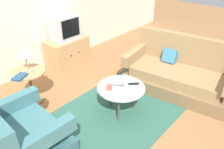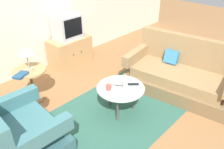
{
  "view_description": "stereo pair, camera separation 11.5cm",
  "coord_description": "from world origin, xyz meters",
  "px_view_note": "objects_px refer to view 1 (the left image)",
  "views": [
    {
      "loc": [
        -2.25,
        -1.8,
        2.39
      ],
      "look_at": [
        0.11,
        0.28,
        0.55
      ],
      "focal_mm": 36.54,
      "sensor_mm": 36.0,
      "label": 1
    },
    {
      "loc": [
        -2.17,
        -1.88,
        2.39
      ],
      "look_at": [
        0.11,
        0.28,
        0.55
      ],
      "focal_mm": 36.54,
      "sensor_mm": 36.0,
      "label": 2
    }
  ],
  "objects_px": {
    "couch": "(178,74)",
    "table_lamp": "(25,52)",
    "tv_remote_dark": "(134,84)",
    "television": "(65,27)",
    "bowl": "(119,83)",
    "armchair": "(24,136)",
    "mug": "(109,87)",
    "tv_stand": "(68,52)",
    "side_table": "(30,80)",
    "book": "(20,77)",
    "coffee_table": "(121,89)",
    "vase": "(126,82)"
  },
  "relations": [
    {
      "from": "tv_remote_dark",
      "to": "table_lamp",
      "type": "bearing_deg",
      "value": 170.96
    },
    {
      "from": "bowl",
      "to": "book",
      "type": "relative_size",
      "value": 0.62
    },
    {
      "from": "armchair",
      "to": "book",
      "type": "bearing_deg",
      "value": 152.09
    },
    {
      "from": "armchair",
      "to": "mug",
      "type": "distance_m",
      "value": 1.35
    },
    {
      "from": "coffee_table",
      "to": "tv_stand",
      "type": "height_order",
      "value": "tv_stand"
    },
    {
      "from": "armchair",
      "to": "tv_remote_dark",
      "type": "xyz_separation_m",
      "value": [
        1.66,
        -0.45,
        0.17
      ]
    },
    {
      "from": "couch",
      "to": "side_table",
      "type": "bearing_deg",
      "value": 41.76
    },
    {
      "from": "mug",
      "to": "television",
      "type": "bearing_deg",
      "value": 70.24
    },
    {
      "from": "armchair",
      "to": "mug",
      "type": "relative_size",
      "value": 7.95
    },
    {
      "from": "bowl",
      "to": "tv_remote_dark",
      "type": "bearing_deg",
      "value": -45.3
    },
    {
      "from": "armchair",
      "to": "television",
      "type": "xyz_separation_m",
      "value": [
        1.97,
        1.59,
        0.55
      ]
    },
    {
      "from": "couch",
      "to": "coffee_table",
      "type": "distance_m",
      "value": 1.25
    },
    {
      "from": "book",
      "to": "side_table",
      "type": "bearing_deg",
      "value": 1.81
    },
    {
      "from": "tv_stand",
      "to": "mug",
      "type": "relative_size",
      "value": 6.87
    },
    {
      "from": "couch",
      "to": "tv_stand",
      "type": "bearing_deg",
      "value": 8.14
    },
    {
      "from": "side_table",
      "to": "coffee_table",
      "type": "bearing_deg",
      "value": -58.0
    },
    {
      "from": "coffee_table",
      "to": "television",
      "type": "xyz_separation_m",
      "value": [
        0.5,
        1.94,
        0.43
      ]
    },
    {
      "from": "coffee_table",
      "to": "tv_stand",
      "type": "distance_m",
      "value": 1.99
    },
    {
      "from": "couch",
      "to": "mug",
      "type": "height_order",
      "value": "couch"
    },
    {
      "from": "couch",
      "to": "bowl",
      "type": "relative_size",
      "value": 11.97
    },
    {
      "from": "tv_stand",
      "to": "bowl",
      "type": "bearing_deg",
      "value": -104.1
    },
    {
      "from": "couch",
      "to": "book",
      "type": "xyz_separation_m",
      "value": [
        -2.17,
        1.55,
        0.31
      ]
    },
    {
      "from": "armchair",
      "to": "couch",
      "type": "relative_size",
      "value": 0.52
    },
    {
      "from": "armchair",
      "to": "book",
      "type": "height_order",
      "value": "armchair"
    },
    {
      "from": "side_table",
      "to": "tv_remote_dark",
      "type": "distance_m",
      "value": 1.69
    },
    {
      "from": "table_lamp",
      "to": "bowl",
      "type": "xyz_separation_m",
      "value": [
        0.82,
        -1.21,
        -0.45
      ]
    },
    {
      "from": "tv_stand",
      "to": "television",
      "type": "xyz_separation_m",
      "value": [
        -0.0,
        0.01,
        0.55
      ]
    },
    {
      "from": "couch",
      "to": "book",
      "type": "height_order",
      "value": "couch"
    },
    {
      "from": "vase",
      "to": "mug",
      "type": "bearing_deg",
      "value": 130.45
    },
    {
      "from": "side_table",
      "to": "mug",
      "type": "relative_size",
      "value": 4.66
    },
    {
      "from": "couch",
      "to": "side_table",
      "type": "xyz_separation_m",
      "value": [
        -1.98,
        1.65,
        0.13
      ]
    },
    {
      "from": "book",
      "to": "tv_remote_dark",
      "type": "bearing_deg",
      "value": -71.81
    },
    {
      "from": "television",
      "to": "bowl",
      "type": "relative_size",
      "value": 3.33
    },
    {
      "from": "table_lamp",
      "to": "bowl",
      "type": "distance_m",
      "value": 1.52
    },
    {
      "from": "vase",
      "to": "bowl",
      "type": "xyz_separation_m",
      "value": [
        0.04,
        0.16,
        -0.11
      ]
    },
    {
      "from": "table_lamp",
      "to": "tv_stand",
      "type": "bearing_deg",
      "value": 26.95
    },
    {
      "from": "armchair",
      "to": "television",
      "type": "height_order",
      "value": "television"
    },
    {
      "from": "tv_stand",
      "to": "table_lamp",
      "type": "relative_size",
      "value": 2.19
    },
    {
      "from": "couch",
      "to": "table_lamp",
      "type": "xyz_separation_m",
      "value": [
        -1.97,
        1.65,
        0.62
      ]
    },
    {
      "from": "vase",
      "to": "tv_stand",
      "type": "bearing_deg",
      "value": 75.97
    },
    {
      "from": "coffee_table",
      "to": "book",
      "type": "xyz_separation_m",
      "value": [
        -0.99,
        1.18,
        0.21
      ]
    },
    {
      "from": "book",
      "to": "couch",
      "type": "bearing_deg",
      "value": -60.14
    },
    {
      "from": "mug",
      "to": "couch",
      "type": "bearing_deg",
      "value": -19.01
    },
    {
      "from": "couch",
      "to": "table_lamp",
      "type": "bearing_deg",
      "value": 41.66
    },
    {
      "from": "television",
      "to": "book",
      "type": "xyz_separation_m",
      "value": [
        -1.49,
        -0.76,
        -0.23
      ]
    },
    {
      "from": "vase",
      "to": "bowl",
      "type": "relative_size",
      "value": 1.69
    },
    {
      "from": "tv_stand",
      "to": "table_lamp",
      "type": "xyz_separation_m",
      "value": [
        -1.29,
        -0.65,
        0.63
      ]
    },
    {
      "from": "mug",
      "to": "book",
      "type": "bearing_deg",
      "value": 127.14
    },
    {
      "from": "couch",
      "to": "television",
      "type": "height_order",
      "value": "television"
    },
    {
      "from": "tv_stand",
      "to": "mug",
      "type": "distance_m",
      "value": 1.96
    }
  ]
}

